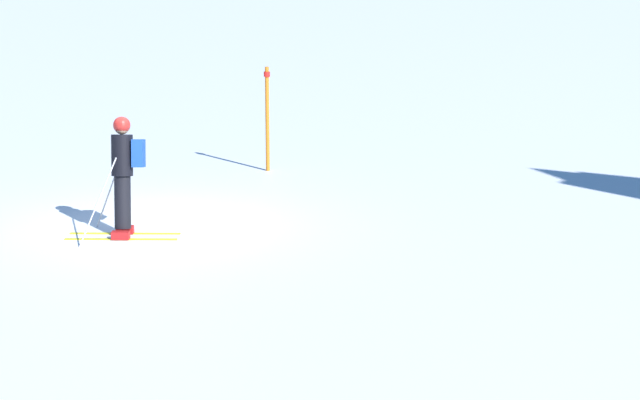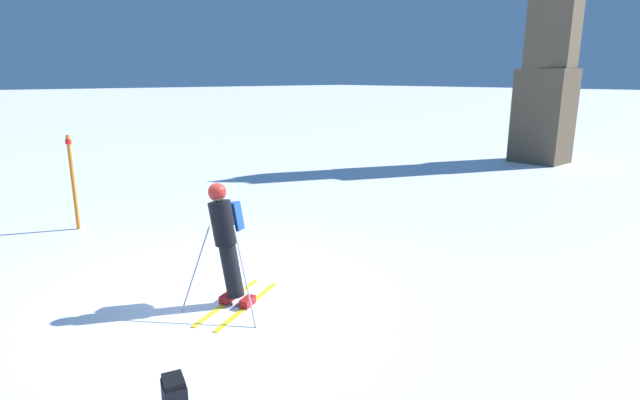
% 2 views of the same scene
% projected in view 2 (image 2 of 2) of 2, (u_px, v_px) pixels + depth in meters
% --- Properties ---
extents(ground_plane, '(300.00, 300.00, 0.00)m').
position_uv_depth(ground_plane, '(211.00, 288.00, 8.28)').
color(ground_plane, white).
extents(skier, '(1.41, 1.80, 1.91)m').
position_uv_depth(skier, '(226.00, 236.00, 7.53)').
color(skier, yellow).
rests_on(skier, ground).
extents(rock_pillar, '(1.97, 1.73, 10.62)m').
position_uv_depth(rock_pillar, '(551.00, 49.00, 19.45)').
color(rock_pillar, brown).
rests_on(rock_pillar, ground).
extents(trail_marker, '(0.13, 0.13, 2.16)m').
position_uv_depth(trail_marker, '(73.00, 179.00, 11.22)').
color(trail_marker, orange).
rests_on(trail_marker, ground).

